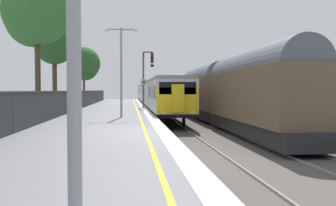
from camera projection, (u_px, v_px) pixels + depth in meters
name	position (u px, v px, depth m)	size (l,w,h in m)	color
ground	(219.00, 146.00, 15.18)	(17.40, 110.00, 1.21)	slate
commuter_train_at_platform	(151.00, 93.00, 52.77)	(2.83, 58.63, 3.81)	#B7B7BC
freight_train_adjacent_track	(224.00, 90.00, 27.89)	(2.60, 27.69, 4.93)	#232326
signal_gantry	(146.00, 73.00, 36.05)	(1.10, 0.24, 5.44)	#47474C
speed_limit_sign	(144.00, 90.00, 32.12)	(0.59, 0.08, 2.71)	#59595B
platform_lamp_mid	(121.00, 65.00, 23.03)	(2.00, 0.20, 5.55)	#93999E
platform_back_fence	(13.00, 112.00, 14.30)	(0.07, 99.00, 1.65)	#282B2D
background_tree_left	(53.00, 46.00, 34.63)	(3.67, 3.67, 7.77)	#473323
background_tree_centre	(84.00, 65.00, 51.66)	(4.55, 4.55, 7.70)	#473323
background_tree_right	(36.00, 14.00, 25.28)	(4.65, 4.65, 9.41)	#473323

